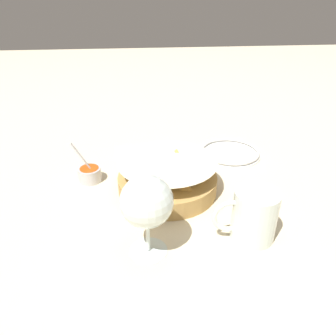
{
  "coord_description": "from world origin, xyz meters",
  "views": [
    {
      "loc": [
        0.07,
        0.65,
        0.44
      ],
      "look_at": [
        -0.0,
        -0.01,
        0.06
      ],
      "focal_mm": 35.0,
      "sensor_mm": 36.0,
      "label": 1
    }
  ],
  "objects_px": {
    "side_plate": "(230,152)",
    "sauce_cup": "(90,174)",
    "wine_glass": "(147,204)",
    "beer_mug": "(253,217)",
    "food_basket": "(168,178)"
  },
  "relations": [
    {
      "from": "wine_glass",
      "to": "side_plate",
      "type": "height_order",
      "value": "wine_glass"
    },
    {
      "from": "wine_glass",
      "to": "beer_mug",
      "type": "xyz_separation_m",
      "value": [
        -0.2,
        -0.02,
        -0.06
      ]
    },
    {
      "from": "sauce_cup",
      "to": "wine_glass",
      "type": "relative_size",
      "value": 0.67
    },
    {
      "from": "wine_glass",
      "to": "beer_mug",
      "type": "height_order",
      "value": "wine_glass"
    },
    {
      "from": "sauce_cup",
      "to": "side_plate",
      "type": "relative_size",
      "value": 0.61
    },
    {
      "from": "beer_mug",
      "to": "wine_glass",
      "type": "bearing_deg",
      "value": 5.64
    },
    {
      "from": "food_basket",
      "to": "wine_glass",
      "type": "bearing_deg",
      "value": 74.05
    },
    {
      "from": "food_basket",
      "to": "side_plate",
      "type": "xyz_separation_m",
      "value": [
        -0.2,
        -0.17,
        -0.03
      ]
    },
    {
      "from": "food_basket",
      "to": "side_plate",
      "type": "distance_m",
      "value": 0.27
    },
    {
      "from": "side_plate",
      "to": "sauce_cup",
      "type": "bearing_deg",
      "value": 15.29
    },
    {
      "from": "side_plate",
      "to": "food_basket",
      "type": "bearing_deg",
      "value": 40.92
    },
    {
      "from": "beer_mug",
      "to": "side_plate",
      "type": "distance_m",
      "value": 0.36
    },
    {
      "from": "sauce_cup",
      "to": "beer_mug",
      "type": "xyz_separation_m",
      "value": [
        -0.34,
        0.25,
        0.03
      ]
    },
    {
      "from": "beer_mug",
      "to": "side_plate",
      "type": "bearing_deg",
      "value": -98.67
    },
    {
      "from": "food_basket",
      "to": "side_plate",
      "type": "height_order",
      "value": "food_basket"
    }
  ]
}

